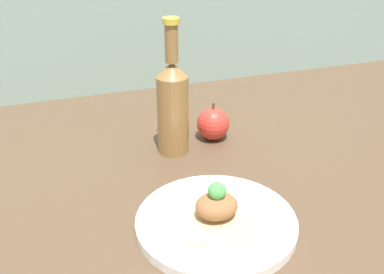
% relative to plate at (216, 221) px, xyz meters
% --- Properties ---
extents(ground_plane, '(1.80, 1.10, 0.04)m').
position_rel_plate_xyz_m(ground_plane, '(0.07, 0.16, -0.03)').
color(ground_plane, brown).
extents(plate, '(0.28, 0.28, 0.02)m').
position_rel_plate_xyz_m(plate, '(0.00, 0.00, 0.00)').
color(plate, white).
rests_on(plate, ground_plane).
extents(plated_food, '(0.15, 0.15, 0.07)m').
position_rel_plate_xyz_m(plated_food, '(-0.00, 0.00, 0.03)').
color(plated_food, '#D6BC7F').
rests_on(plated_food, plate).
extents(cider_bottle, '(0.07, 0.07, 0.30)m').
position_rel_plate_xyz_m(cider_bottle, '(0.01, 0.28, 0.10)').
color(cider_bottle, olive).
rests_on(cider_bottle, ground_plane).
extents(apple, '(0.08, 0.08, 0.09)m').
position_rel_plate_xyz_m(apple, '(0.11, 0.31, 0.03)').
color(apple, red).
rests_on(apple, ground_plane).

